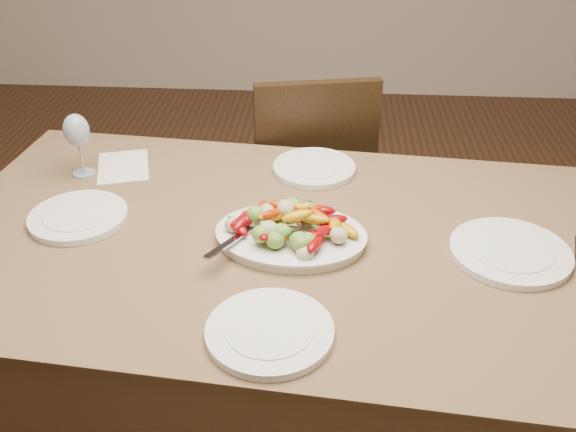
% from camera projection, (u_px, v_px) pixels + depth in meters
% --- Properties ---
extents(floor, '(6.00, 6.00, 0.00)m').
position_uv_depth(floor, '(245.00, 432.00, 2.05)').
color(floor, '#392011').
rests_on(floor, ground).
extents(dining_table, '(1.93, 1.20, 0.76)m').
position_uv_depth(dining_table, '(288.00, 346.00, 1.85)').
color(dining_table, brown).
rests_on(dining_table, ground).
extents(chair_far, '(0.50, 0.50, 0.95)m').
position_uv_depth(chair_far, '(307.00, 183.00, 2.47)').
color(chair_far, black).
rests_on(chair_far, ground).
extents(serving_platter, '(0.39, 0.31, 0.02)m').
position_uv_depth(serving_platter, '(291.00, 238.00, 1.62)').
color(serving_platter, white).
rests_on(serving_platter, dining_table).
extents(roasted_vegetables, '(0.32, 0.23, 0.09)m').
position_uv_depth(roasted_vegetables, '(291.00, 219.00, 1.59)').
color(roasted_vegetables, '#790508').
rests_on(roasted_vegetables, serving_platter).
extents(serving_spoon, '(0.28, 0.18, 0.03)m').
position_uv_depth(serving_spoon, '(262.00, 232.00, 1.58)').
color(serving_spoon, '#9EA0A8').
rests_on(serving_spoon, serving_platter).
extents(plate_left, '(0.26, 0.26, 0.02)m').
position_uv_depth(plate_left, '(78.00, 217.00, 1.71)').
color(plate_left, white).
rests_on(plate_left, dining_table).
extents(plate_right, '(0.29, 0.29, 0.02)m').
position_uv_depth(plate_right, '(510.00, 252.00, 1.57)').
color(plate_right, white).
rests_on(plate_right, dining_table).
extents(plate_far, '(0.25, 0.25, 0.02)m').
position_uv_depth(plate_far, '(314.00, 168.00, 1.95)').
color(plate_far, white).
rests_on(plate_far, dining_table).
extents(plate_near, '(0.27, 0.27, 0.02)m').
position_uv_depth(plate_near, '(270.00, 332.00, 1.33)').
color(plate_near, white).
rests_on(plate_near, dining_table).
extents(wine_glass, '(0.08, 0.08, 0.20)m').
position_uv_depth(wine_glass, '(79.00, 143.00, 1.88)').
color(wine_glass, '#8C99A5').
rests_on(wine_glass, dining_table).
extents(menu_card, '(0.20, 0.24, 0.00)m').
position_uv_depth(menu_card, '(123.00, 166.00, 1.97)').
color(menu_card, silver).
rests_on(menu_card, dining_table).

